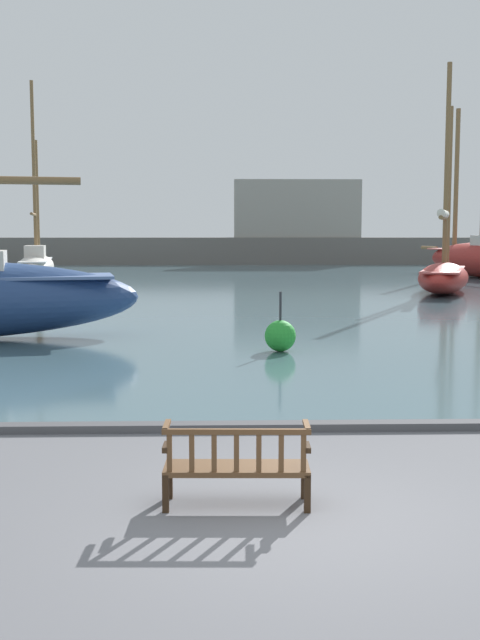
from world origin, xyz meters
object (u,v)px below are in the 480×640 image
object	(u,v)px
sailboat_far_port	(36,263)
channel_buoy	(280,336)
sailboat_outer_starboard	(444,273)
park_bench	(237,465)

from	to	relation	value
sailboat_far_port	channel_buoy	world-z (taller)	sailboat_far_port
sailboat_far_port	sailboat_outer_starboard	xyz separation A→B (m)	(21.65, -11.79, -0.01)
sailboat_far_port	park_bench	bearing A→B (deg)	-74.56
park_bench	channel_buoy	world-z (taller)	channel_buoy
sailboat_far_port	channel_buoy	distance (m)	32.31
park_bench	channel_buoy	bearing A→B (deg)	82.96
park_bench	sailboat_outer_starboard	bearing A→B (deg)	70.05
park_bench	sailboat_outer_starboard	distance (m)	30.61
park_bench	channel_buoy	size ratio (longest dim) A/B	1.10
park_bench	sailboat_far_port	bearing A→B (deg)	105.44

